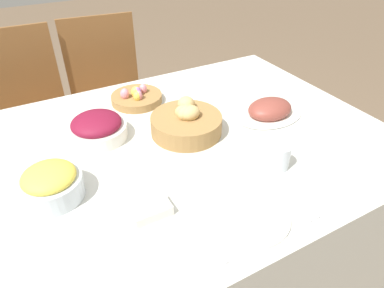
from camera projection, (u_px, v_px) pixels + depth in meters
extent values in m
plane|color=brown|center=(178.00, 267.00, 1.70)|extent=(12.00, 12.00, 0.00)
cube|color=silver|center=(176.00, 214.00, 1.48)|extent=(1.62, 1.16, 0.75)
cylinder|color=brown|center=(12.00, 197.00, 1.77)|extent=(0.03, 0.03, 0.46)
cylinder|color=brown|center=(87.00, 175.00, 1.92)|extent=(0.03, 0.03, 0.46)
cylinder|color=brown|center=(7.00, 157.00, 2.05)|extent=(0.03, 0.03, 0.46)
cylinder|color=brown|center=(73.00, 140.00, 2.20)|extent=(0.03, 0.03, 0.46)
cube|color=brown|center=(35.00, 131.00, 1.85)|extent=(0.43, 0.43, 0.02)
cube|color=brown|center=(17.00, 74.00, 1.85)|extent=(0.42, 0.03, 0.49)
cylinder|color=brown|center=(93.00, 170.00, 1.95)|extent=(0.03, 0.03, 0.46)
cylinder|color=brown|center=(158.00, 154.00, 2.08)|extent=(0.03, 0.03, 0.46)
cylinder|color=brown|center=(83.00, 135.00, 2.25)|extent=(0.03, 0.03, 0.46)
cylinder|color=brown|center=(140.00, 123.00, 2.37)|extent=(0.03, 0.03, 0.46)
cube|color=brown|center=(114.00, 112.00, 2.02)|extent=(0.46, 0.46, 0.02)
cube|color=brown|center=(101.00, 58.00, 2.03)|extent=(0.42, 0.06, 0.49)
cylinder|color=#9E7542|center=(186.00, 125.00, 1.30)|extent=(0.27, 0.27, 0.07)
ellipsoid|color=tan|center=(185.00, 113.00, 1.29)|extent=(0.09, 0.09, 0.06)
ellipsoid|color=tan|center=(190.00, 113.00, 1.27)|extent=(0.09, 0.08, 0.06)
ellipsoid|color=tan|center=(186.00, 112.00, 1.27)|extent=(0.10, 0.08, 0.06)
ellipsoid|color=tan|center=(186.00, 104.00, 1.32)|extent=(0.09, 0.09, 0.06)
cylinder|color=#9E7542|center=(137.00, 98.00, 1.51)|extent=(0.22, 0.22, 0.03)
ellipsoid|color=#F4D151|center=(136.00, 92.00, 1.49)|extent=(0.04, 0.04, 0.05)
ellipsoid|color=pink|center=(138.00, 96.00, 1.46)|extent=(0.04, 0.04, 0.04)
ellipsoid|color=pink|center=(125.00, 94.00, 1.47)|extent=(0.04, 0.04, 0.05)
ellipsoid|color=#F4D151|center=(137.00, 96.00, 1.46)|extent=(0.03, 0.03, 0.04)
ellipsoid|color=#B27AD1|center=(136.00, 92.00, 1.49)|extent=(0.04, 0.04, 0.05)
ellipsoid|color=#F29E4C|center=(136.00, 92.00, 1.49)|extent=(0.04, 0.04, 0.05)
ellipsoid|color=pink|center=(143.00, 89.00, 1.52)|extent=(0.04, 0.04, 0.05)
ellipsoid|color=white|center=(269.00, 115.00, 1.42)|extent=(0.30, 0.21, 0.01)
ellipsoid|color=brown|center=(270.00, 109.00, 1.41)|extent=(0.19, 0.15, 0.08)
cylinder|color=white|center=(98.00, 132.00, 1.28)|extent=(0.22, 0.22, 0.05)
ellipsoid|color=maroon|center=(96.00, 123.00, 1.26)|extent=(0.19, 0.19, 0.07)
cylinder|color=silver|center=(52.00, 188.00, 1.01)|extent=(0.18, 0.18, 0.07)
ellipsoid|color=#F4DB4C|center=(48.00, 176.00, 0.99)|extent=(0.16, 0.16, 0.06)
cylinder|color=white|center=(249.00, 216.00, 0.96)|extent=(0.23, 0.23, 0.01)
cube|color=#B7B7BC|center=(206.00, 236.00, 0.91)|extent=(0.01, 0.20, 0.00)
cube|color=#B7B7BC|center=(287.00, 199.00, 1.02)|extent=(0.01, 0.20, 0.00)
cube|color=#B7B7BC|center=(295.00, 196.00, 1.03)|extent=(0.01, 0.20, 0.00)
cylinder|color=silver|center=(279.00, 157.00, 1.12)|extent=(0.07, 0.07, 0.09)
cube|color=white|center=(151.00, 210.00, 0.97)|extent=(0.11, 0.07, 0.03)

